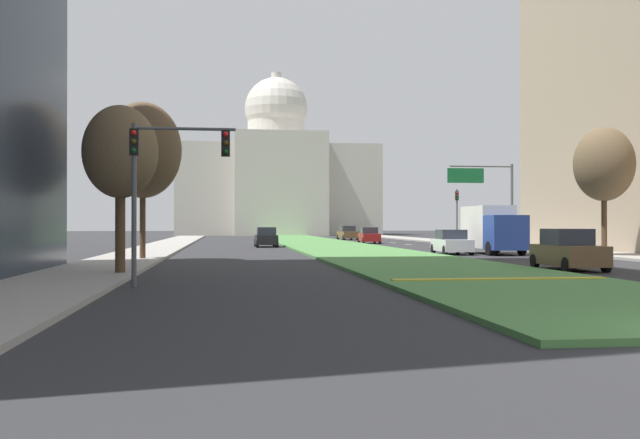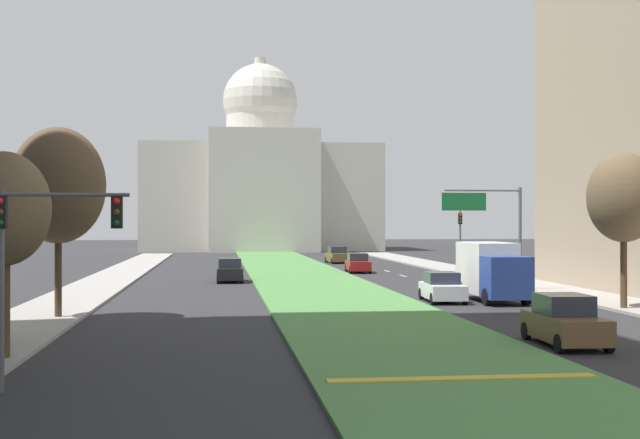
{
  "view_description": "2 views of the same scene",
  "coord_description": "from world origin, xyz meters",
  "px_view_note": "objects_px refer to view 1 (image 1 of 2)",
  "views": [
    {
      "loc": [
        -9.07,
        -10.95,
        2.0
      ],
      "look_at": [
        -0.15,
        57.65,
        2.42
      ],
      "focal_mm": 40.34,
      "sensor_mm": 36.0,
      "label": 1
    },
    {
      "loc": [
        -6.51,
        -9.76,
        4.35
      ],
      "look_at": [
        0.24,
        45.84,
        4.51
      ],
      "focal_mm": 47.14,
      "sensor_mm": 36.0,
      "label": 2
    }
  ],
  "objects_px": {
    "traffic_light_far_right": "(457,210)",
    "sedan_midblock": "(452,243)",
    "capitol_building": "(277,180)",
    "overhead_guide_sign": "(488,189)",
    "street_tree_left_mid": "(143,150)",
    "street_tree_left_near": "(120,153)",
    "sedan_very_far": "(348,233)",
    "sedan_distant": "(266,238)",
    "box_truck_delivery": "(492,229)",
    "street_tree_right_mid": "(604,165)",
    "traffic_light_near_left": "(161,168)",
    "sedan_far_horizon": "(369,236)",
    "sedan_lead_stopped": "(568,251)"
  },
  "relations": [
    {
      "from": "traffic_light_far_right",
      "to": "sedan_midblock",
      "type": "height_order",
      "value": "traffic_light_far_right"
    },
    {
      "from": "capitol_building",
      "to": "overhead_guide_sign",
      "type": "distance_m",
      "value": 81.09
    },
    {
      "from": "capitol_building",
      "to": "street_tree_left_mid",
      "type": "height_order",
      "value": "capitol_building"
    },
    {
      "from": "street_tree_left_near",
      "to": "sedan_very_far",
      "type": "relative_size",
      "value": 1.52
    },
    {
      "from": "street_tree_left_mid",
      "to": "sedan_distant",
      "type": "height_order",
      "value": "street_tree_left_mid"
    },
    {
      "from": "sedan_midblock",
      "to": "box_truck_delivery",
      "type": "relative_size",
      "value": 0.67
    },
    {
      "from": "sedan_midblock",
      "to": "sedan_distant",
      "type": "height_order",
      "value": "sedan_distant"
    },
    {
      "from": "capitol_building",
      "to": "box_truck_delivery",
      "type": "bearing_deg",
      "value": -84.44
    },
    {
      "from": "street_tree_left_near",
      "to": "street_tree_right_mid",
      "type": "relative_size",
      "value": 0.84
    },
    {
      "from": "traffic_light_near_left",
      "to": "street_tree_left_near",
      "type": "height_order",
      "value": "street_tree_left_near"
    },
    {
      "from": "capitol_building",
      "to": "sedan_distant",
      "type": "distance_m",
      "value": 70.5
    },
    {
      "from": "traffic_light_near_left",
      "to": "sedan_distant",
      "type": "relative_size",
      "value": 1.19
    },
    {
      "from": "traffic_light_near_left",
      "to": "sedan_far_horizon",
      "type": "relative_size",
      "value": 1.17
    },
    {
      "from": "street_tree_left_near",
      "to": "traffic_light_far_right",
      "type": "bearing_deg",
      "value": 54.97
    },
    {
      "from": "traffic_light_far_right",
      "to": "sedan_midblock",
      "type": "relative_size",
      "value": 1.22
    },
    {
      "from": "sedan_very_far",
      "to": "box_truck_delivery",
      "type": "relative_size",
      "value": 0.67
    },
    {
      "from": "street_tree_right_mid",
      "to": "sedan_lead_stopped",
      "type": "distance_m",
      "value": 13.87
    },
    {
      "from": "overhead_guide_sign",
      "to": "sedan_far_horizon",
      "type": "bearing_deg",
      "value": 103.51
    },
    {
      "from": "box_truck_delivery",
      "to": "sedan_distant",
      "type": "bearing_deg",
      "value": 130.5
    },
    {
      "from": "sedan_lead_stopped",
      "to": "sedan_distant",
      "type": "relative_size",
      "value": 0.98
    },
    {
      "from": "sedan_lead_stopped",
      "to": "box_truck_delivery",
      "type": "distance_m",
      "value": 16.51
    },
    {
      "from": "street_tree_left_near",
      "to": "sedan_distant",
      "type": "xyz_separation_m",
      "value": [
        7.41,
        33.99,
        -3.91
      ]
    },
    {
      "from": "sedan_midblock",
      "to": "traffic_light_near_left",
      "type": "bearing_deg",
      "value": -126.87
    },
    {
      "from": "traffic_light_near_left",
      "to": "overhead_guide_sign",
      "type": "xyz_separation_m",
      "value": [
        21.49,
        28.26,
        0.83
      ]
    },
    {
      "from": "traffic_light_far_right",
      "to": "sedan_very_far",
      "type": "relative_size",
      "value": 1.21
    },
    {
      "from": "traffic_light_near_left",
      "to": "traffic_light_far_right",
      "type": "relative_size",
      "value": 1.0
    },
    {
      "from": "overhead_guide_sign",
      "to": "capitol_building",
      "type": "bearing_deg",
      "value": 97.35
    },
    {
      "from": "capitol_building",
      "to": "traffic_light_far_right",
      "type": "xyz_separation_m",
      "value": [
        11.99,
        -67.84,
        -6.75
      ]
    },
    {
      "from": "sedan_midblock",
      "to": "sedan_far_horizon",
      "type": "height_order",
      "value": "sedan_far_horizon"
    },
    {
      "from": "traffic_light_far_right",
      "to": "sedan_very_far",
      "type": "xyz_separation_m",
      "value": [
        -6.05,
        24.69,
        -2.5
      ]
    },
    {
      "from": "capitol_building",
      "to": "traffic_light_far_right",
      "type": "distance_m",
      "value": 69.22
    },
    {
      "from": "overhead_guide_sign",
      "to": "sedan_midblock",
      "type": "height_order",
      "value": "overhead_guide_sign"
    },
    {
      "from": "street_tree_left_near",
      "to": "traffic_light_near_left",
      "type": "bearing_deg",
      "value": -67.99
    },
    {
      "from": "box_truck_delivery",
      "to": "street_tree_left_near",
      "type": "bearing_deg",
      "value": -140.83
    },
    {
      "from": "street_tree_left_mid",
      "to": "street_tree_right_mid",
      "type": "height_order",
      "value": "street_tree_left_mid"
    },
    {
      "from": "traffic_light_near_left",
      "to": "traffic_light_far_right",
      "type": "height_order",
      "value": "same"
    },
    {
      "from": "sedan_far_horizon",
      "to": "sedan_distant",
      "type": "bearing_deg",
      "value": -137.77
    },
    {
      "from": "street_tree_left_near",
      "to": "sedan_distant",
      "type": "distance_m",
      "value": 35.01
    },
    {
      "from": "traffic_light_far_right",
      "to": "street_tree_right_mid",
      "type": "height_order",
      "value": "street_tree_right_mid"
    },
    {
      "from": "overhead_guide_sign",
      "to": "street_tree_left_near",
      "type": "xyz_separation_m",
      "value": [
        -23.46,
        -23.4,
        0.09
      ]
    },
    {
      "from": "capitol_building",
      "to": "sedan_midblock",
      "type": "xyz_separation_m",
      "value": [
        5.58,
        -86.21,
        -9.29
      ]
    },
    {
      "from": "capitol_building",
      "to": "sedan_distant",
      "type": "height_order",
      "value": "capitol_building"
    },
    {
      "from": "sedan_far_horizon",
      "to": "box_truck_delivery",
      "type": "xyz_separation_m",
      "value": [
        2.99,
        -26.54,
        0.9
      ]
    },
    {
      "from": "sedan_midblock",
      "to": "street_tree_left_near",
      "type": "bearing_deg",
      "value": -136.98
    },
    {
      "from": "traffic_light_far_right",
      "to": "street_tree_left_near",
      "type": "xyz_separation_m",
      "value": [
        -25.1,
        -35.81,
        1.4
      ]
    },
    {
      "from": "traffic_light_near_left",
      "to": "sedan_very_far",
      "type": "height_order",
      "value": "traffic_light_near_left"
    },
    {
      "from": "sedan_distant",
      "to": "sedan_far_horizon",
      "type": "xyz_separation_m",
      "value": [
        11.08,
        10.06,
        -0.03
      ]
    },
    {
      "from": "street_tree_left_mid",
      "to": "sedan_very_far",
      "type": "height_order",
      "value": "street_tree_left_mid"
    },
    {
      "from": "street_tree_left_near",
      "to": "box_truck_delivery",
      "type": "bearing_deg",
      "value": 39.17
    },
    {
      "from": "street_tree_right_mid",
      "to": "sedan_distant",
      "type": "distance_m",
      "value": 29.43
    }
  ]
}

